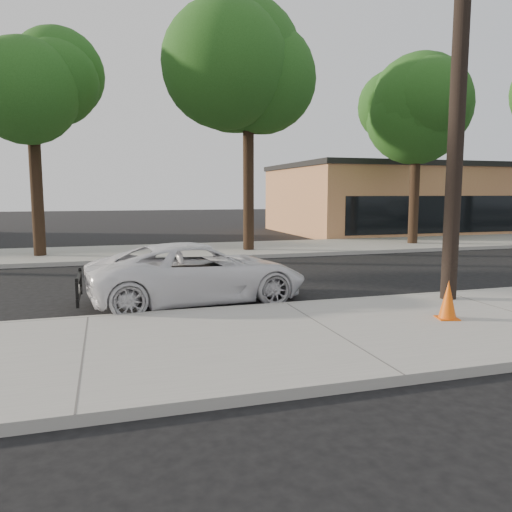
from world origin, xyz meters
name	(u,v)px	position (x,y,z in m)	size (l,w,h in m)	color
ground	(257,291)	(0.00, 0.00, 0.00)	(120.00, 120.00, 0.00)	black
near_sidewalk	(331,334)	(0.00, -4.30, 0.07)	(90.00, 4.40, 0.15)	gray
far_sidewalk	(198,251)	(0.00, 8.50, 0.07)	(90.00, 5.00, 0.15)	gray
curb_near	(286,306)	(0.00, -2.10, 0.07)	(90.00, 0.12, 0.16)	#9E9B93
building_main	(422,200)	(16.00, 16.00, 2.00)	(18.00, 10.00, 4.00)	#BC754E
utility_pole	(458,86)	(3.60, -2.70, 4.70)	(1.40, 0.34, 9.00)	black
tree_b	(36,89)	(-5.81, 8.06, 6.15)	(4.34, 4.20, 8.45)	black
tree_c	(255,79)	(2.22, 7.64, 6.91)	(4.96, 4.80, 9.55)	black
tree_d	(423,105)	(10.20, 7.95, 6.37)	(4.50, 4.35, 8.75)	black
police_cruiser	(199,273)	(-1.63, -0.83, 0.68)	(2.26, 4.90, 1.36)	white
traffic_cone	(448,300)	(2.41, -4.21, 0.50)	(0.46, 0.46, 0.72)	#DF550B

